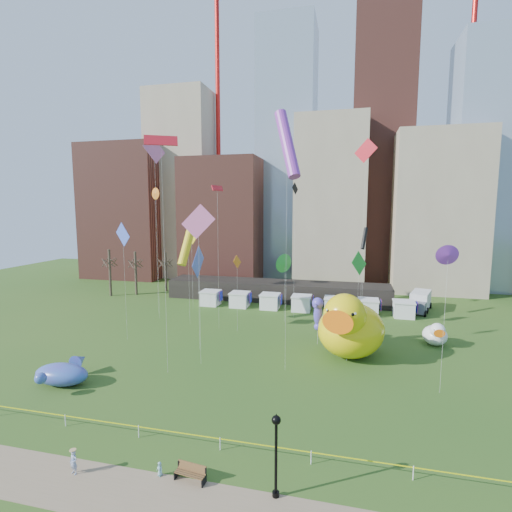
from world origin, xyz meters
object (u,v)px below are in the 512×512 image
(big_duck, at_px, (350,327))
(toddler, at_px, (160,469))
(lamppost, at_px, (276,446))
(box_truck, at_px, (420,301))
(park_bench, at_px, (191,472))
(small_duck, at_px, (435,334))
(seahorse_green, at_px, (348,317))
(woman, at_px, (74,462))
(seahorse_purple, at_px, (318,311))
(whale_inflatable, at_px, (63,373))

(big_duck, xyz_separation_m, toddler, (-10.97, -21.61, -2.92))
(lamppost, distance_m, box_truck, 46.05)
(toddler, bearing_deg, park_bench, 20.26)
(small_duck, distance_m, seahorse_green, 12.78)
(big_duck, bearing_deg, toddler, -101.25)
(seahorse_green, relative_size, toddler, 7.57)
(big_duck, bearing_deg, woman, -109.68)
(seahorse_green, bearing_deg, woman, -115.19)
(seahorse_purple, bearing_deg, toddler, -89.47)
(seahorse_green, height_order, seahorse_purple, seahorse_green)
(big_duck, height_order, park_bench, big_duck)
(woman, bearing_deg, big_duck, 67.68)
(seahorse_purple, xyz_separation_m, lamppost, (-0.29, -24.79, -0.98))
(small_duck, xyz_separation_m, box_truck, (0.93, 15.94, 0.16))
(box_truck, distance_m, toddler, 48.74)
(lamppost, bearing_deg, big_duck, 79.77)
(woman, distance_m, toddler, 5.23)
(seahorse_green, distance_m, park_bench, 22.66)
(lamppost, relative_size, box_truck, 0.68)
(toddler, bearing_deg, seahorse_purple, 91.06)
(woman, bearing_deg, box_truck, 72.11)
(box_truck, bearing_deg, whale_inflatable, -118.61)
(whale_inflatable, relative_size, lamppost, 1.33)
(seahorse_green, height_order, toddler, seahorse_green)
(woman, bearing_deg, seahorse_green, 66.79)
(lamppost, bearing_deg, seahorse_purple, 89.33)
(seahorse_green, xyz_separation_m, woman, (-15.84, -21.62, -4.02))
(seahorse_green, relative_size, woman, 4.43)
(whale_inflatable, distance_m, toddler, 16.98)
(seahorse_purple, xyz_separation_m, toddler, (-7.36, -24.79, -3.54))
(seahorse_green, xyz_separation_m, box_truck, (10.94, 23.11, -3.29))
(seahorse_green, bearing_deg, box_truck, 75.72)
(small_duck, relative_size, seahorse_green, 0.57)
(small_duck, bearing_deg, seahorse_purple, -169.49)
(seahorse_purple, bearing_deg, park_bench, -85.27)
(small_duck, height_order, seahorse_purple, seahorse_purple)
(seahorse_purple, bearing_deg, woman, -98.68)
(park_bench, xyz_separation_m, woman, (-7.07, -1.16, 0.23))
(seahorse_purple, relative_size, lamppost, 1.14)
(seahorse_purple, distance_m, lamppost, 24.82)
(small_duck, relative_size, park_bench, 1.93)
(seahorse_purple, bearing_deg, whale_inflatable, -126.97)
(whale_inflatable, xyz_separation_m, park_bench, (16.33, -8.93, -0.49))
(box_truck, relative_size, toddler, 8.36)
(seahorse_purple, relative_size, toddler, 6.49)
(big_duck, bearing_deg, box_truck, 79.77)
(woman, bearing_deg, seahorse_purple, 77.28)
(big_duck, xyz_separation_m, box_truck, (10.70, 22.05, -1.89))
(small_duck, distance_m, box_truck, 15.97)
(whale_inflatable, bearing_deg, seahorse_green, 21.67)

